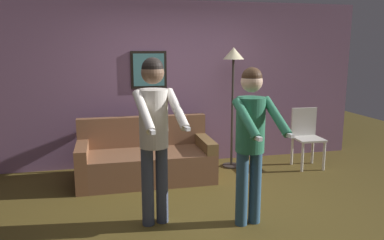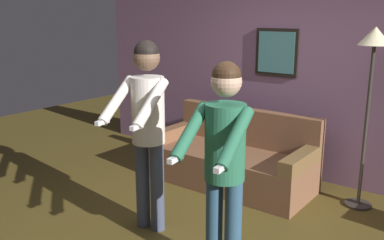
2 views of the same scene
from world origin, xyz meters
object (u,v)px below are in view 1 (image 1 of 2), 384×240
(person_standing_right, at_px, (251,132))
(dining_chair_distant, at_px, (306,134))
(torchiere_lamp, at_px, (233,69))
(couch, at_px, (146,161))
(person_standing_left, at_px, (154,125))

(person_standing_right, xyz_separation_m, dining_chair_distant, (1.64, 1.71, -0.49))
(torchiere_lamp, xyz_separation_m, person_standing_right, (-0.48, -1.94, -0.54))
(couch, height_order, person_standing_left, person_standing_left)
(couch, xyz_separation_m, person_standing_left, (-0.05, -1.43, 0.81))
(dining_chair_distant, bearing_deg, torchiere_lamp, 168.71)
(couch, xyz_separation_m, dining_chair_distant, (2.56, 0.05, 0.25))
(couch, height_order, dining_chair_distant, dining_chair_distant)
(couch, distance_m, person_standing_left, 1.64)
(dining_chair_distant, bearing_deg, couch, -178.86)
(couch, xyz_separation_m, torchiere_lamp, (1.40, 0.28, 1.28))
(dining_chair_distant, bearing_deg, person_standing_right, -133.84)
(person_standing_left, xyz_separation_m, dining_chair_distant, (2.61, 1.48, -0.56))
(couch, xyz_separation_m, person_standing_right, (0.92, -1.66, 0.74))
(torchiere_lamp, height_order, dining_chair_distant, torchiere_lamp)
(person_standing_right, bearing_deg, couch, 119.10)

